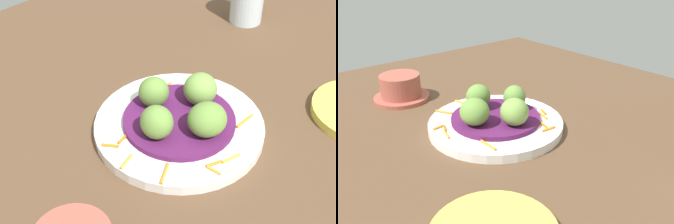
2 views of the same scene
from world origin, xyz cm
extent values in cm
cube|color=brown|center=(0.00, 0.00, 1.00)|extent=(110.00, 110.00, 2.00)
cylinder|color=white|center=(-5.27, 5.36, 2.77)|extent=(23.49, 23.49, 1.55)
cylinder|color=#51194C|center=(-5.27, 5.36, 3.96)|extent=(15.50, 15.50, 0.83)
cylinder|color=orange|center=(-1.11, 12.80, 3.75)|extent=(3.16, 1.31, 0.40)
cylinder|color=orange|center=(-15.51, 4.85, 3.75)|extent=(2.69, 1.19, 0.40)
cylinder|color=orange|center=(-13.02, 8.29, 3.75)|extent=(2.11, 0.84, 0.40)
cylinder|color=orange|center=(1.08, -1.10, 3.75)|extent=(3.58, 0.42, 0.40)
cylinder|color=orange|center=(3.26, 9.77, 3.75)|extent=(0.65, 2.74, 0.40)
cylinder|color=orange|center=(-9.00, -3.99, 3.75)|extent=(0.61, 2.02, 0.40)
cylinder|color=orange|center=(-8.13, -3.28, 3.75)|extent=(2.17, 1.20, 0.40)
cylinder|color=orange|center=(-2.04, 13.95, 3.75)|extent=(2.09, 1.16, 0.40)
cylinder|color=orange|center=(-15.03, 8.50, 3.75)|extent=(1.65, 2.04, 0.40)
cylinder|color=orange|center=(-13.62, 0.02, 3.75)|extent=(3.15, 2.05, 0.40)
cylinder|color=orange|center=(1.87, 10.14, 3.75)|extent=(2.99, 1.14, 0.40)
cylinder|color=orange|center=(-5.95, -4.21, 3.75)|extent=(2.68, 1.02, 0.40)
ellipsoid|color=#759E47|center=(-0.67, 5.67, 6.68)|extent=(5.23, 5.16, 4.61)
ellipsoid|color=olive|center=(-5.58, 9.95, 6.56)|extent=(5.90, 5.89, 4.38)
ellipsoid|color=olive|center=(-9.86, 5.04, 6.64)|extent=(4.67, 4.92, 4.53)
ellipsoid|color=olive|center=(-4.96, 0.76, 6.65)|extent=(6.55, 6.34, 4.54)
cylinder|color=#A85142|center=(-28.25, -1.56, 2.40)|extent=(11.35, 11.35, 0.80)
cylinder|color=#A85142|center=(-28.25, -1.56, 5.09)|extent=(8.15, 8.15, 4.58)
camera|label=1|loc=(-41.39, -27.55, 46.07)|focal=50.22mm
camera|label=2|loc=(38.99, -29.34, 31.12)|focal=38.24mm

